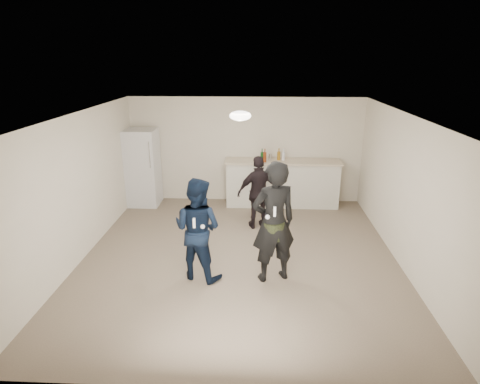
{
  "coord_description": "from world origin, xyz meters",
  "views": [
    {
      "loc": [
        0.32,
        -6.37,
        3.4
      ],
      "look_at": [
        0.0,
        0.2,
        1.15
      ],
      "focal_mm": 30.0,
      "sensor_mm": 36.0,
      "label": 1
    }
  ],
  "objects_px": {
    "woman": "(274,222)",
    "spectator": "(259,193)",
    "fridge": "(143,168)",
    "shaker": "(270,157)",
    "counter": "(282,184)",
    "man": "(198,229)"
  },
  "relations": [
    {
      "from": "woman",
      "to": "spectator",
      "type": "distance_m",
      "value": 2.05
    },
    {
      "from": "woman",
      "to": "fridge",
      "type": "bearing_deg",
      "value": -68.8
    },
    {
      "from": "fridge",
      "to": "woman",
      "type": "height_order",
      "value": "woman"
    },
    {
      "from": "fridge",
      "to": "shaker",
      "type": "height_order",
      "value": "fridge"
    },
    {
      "from": "counter",
      "to": "fridge",
      "type": "relative_size",
      "value": 1.44
    },
    {
      "from": "fridge",
      "to": "spectator",
      "type": "relative_size",
      "value": 1.19
    },
    {
      "from": "fridge",
      "to": "spectator",
      "type": "height_order",
      "value": "fridge"
    },
    {
      "from": "counter",
      "to": "man",
      "type": "relative_size",
      "value": 1.57
    },
    {
      "from": "counter",
      "to": "woman",
      "type": "height_order",
      "value": "woman"
    },
    {
      "from": "fridge",
      "to": "shaker",
      "type": "bearing_deg",
      "value": 1.39
    },
    {
      "from": "man",
      "to": "fridge",
      "type": "bearing_deg",
      "value": -39.74
    },
    {
      "from": "man",
      "to": "woman",
      "type": "xyz_separation_m",
      "value": [
        1.18,
        -0.02,
        0.14
      ]
    },
    {
      "from": "counter",
      "to": "man",
      "type": "height_order",
      "value": "man"
    },
    {
      "from": "counter",
      "to": "spectator",
      "type": "xyz_separation_m",
      "value": [
        -0.55,
        -1.34,
        0.23
      ]
    },
    {
      "from": "woman",
      "to": "man",
      "type": "bearing_deg",
      "value": -21.63
    },
    {
      "from": "fridge",
      "to": "spectator",
      "type": "distance_m",
      "value": 3.02
    },
    {
      "from": "counter",
      "to": "shaker",
      "type": "height_order",
      "value": "shaker"
    },
    {
      "from": "shaker",
      "to": "man",
      "type": "distance_m",
      "value": 3.57
    },
    {
      "from": "shaker",
      "to": "spectator",
      "type": "xyz_separation_m",
      "value": [
        -0.24,
        -1.35,
        -0.42
      ]
    },
    {
      "from": "fridge",
      "to": "man",
      "type": "height_order",
      "value": "fridge"
    },
    {
      "from": "shaker",
      "to": "fridge",
      "type": "bearing_deg",
      "value": -178.61
    },
    {
      "from": "counter",
      "to": "woman",
      "type": "bearing_deg",
      "value": -95.39
    }
  ]
}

